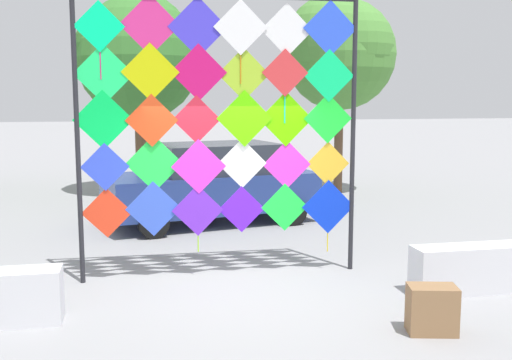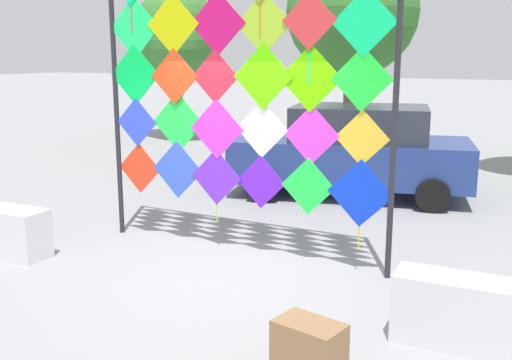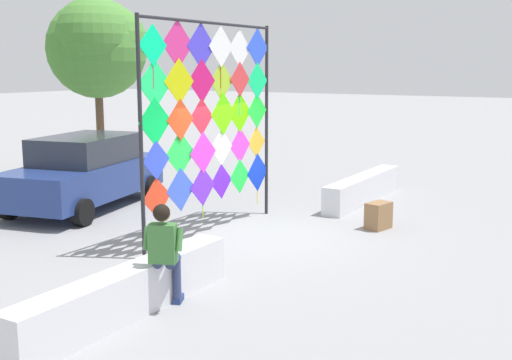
{
  "view_description": "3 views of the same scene",
  "coord_description": "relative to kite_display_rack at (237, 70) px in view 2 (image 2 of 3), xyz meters",
  "views": [
    {
      "loc": [
        -1.38,
        -7.77,
        2.63
      ],
      "look_at": [
        0.3,
        0.46,
        1.48
      ],
      "focal_mm": 42.54,
      "sensor_mm": 36.0,
      "label": 1
    },
    {
      "loc": [
        3.34,
        -5.83,
        2.59
      ],
      "look_at": [
        0.37,
        0.32,
        1.14
      ],
      "focal_mm": 41.66,
      "sensor_mm": 36.0,
      "label": 2
    },
    {
      "loc": [
        -10.07,
        -6.03,
        3.24
      ],
      "look_at": [
        0.15,
        0.08,
        1.09
      ],
      "focal_mm": 44.44,
      "sensor_mm": 36.0,
      "label": 3
    }
  ],
  "objects": [
    {
      "name": "parked_car",
      "position": [
        0.39,
        3.85,
        -1.55
      ],
      "size": [
        4.58,
        2.75,
        1.67
      ],
      "color": "navy",
      "rests_on": "ground"
    },
    {
      "name": "kite_display_rack",
      "position": [
        0.0,
        0.0,
        0.0
      ],
      "size": [
        4.09,
        0.17,
        4.08
      ],
      "color": "#232328",
      "rests_on": "ground"
    },
    {
      "name": "ground",
      "position": [
        0.16,
        -0.88,
        -2.4
      ],
      "size": [
        120.0,
        120.0,
        0.0
      ],
      "primitive_type": "plane",
      "color": "gray"
    },
    {
      "name": "tree_broadleaf",
      "position": [
        -6.65,
        8.72,
        0.83
      ],
      "size": [
        2.91,
        2.89,
        4.53
      ],
      "color": "brown",
      "rests_on": "ground"
    },
    {
      "name": "cardboard_box_large",
      "position": [
        2.01,
        -2.66,
        -2.13
      ],
      "size": [
        0.6,
        0.45,
        0.54
      ],
      "primitive_type": "cube",
      "rotation": [
        0.0,
        0.0,
        -0.23
      ],
      "color": "olive",
      "rests_on": "ground"
    },
    {
      "name": "tree_far_right",
      "position": [
        -1.09,
        8.14,
        1.36
      ],
      "size": [
        3.3,
        3.3,
        5.35
      ],
      "color": "brown",
      "rests_on": "ground"
    }
  ]
}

